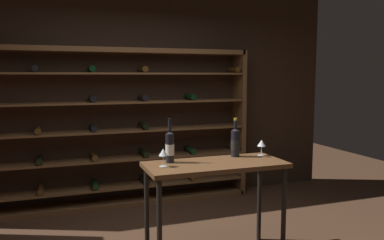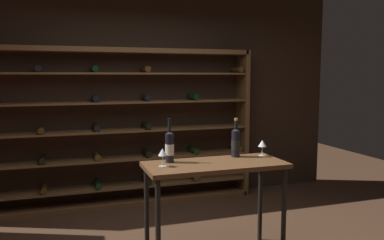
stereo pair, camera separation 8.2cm
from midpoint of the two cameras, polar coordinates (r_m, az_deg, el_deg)
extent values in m
cube|color=#332319|center=(5.27, -7.52, 4.40)|extent=(5.67, 0.10, 2.95)
cube|color=brown|center=(5.57, 7.74, -0.40)|extent=(0.06, 0.32, 2.00)
cube|color=brown|center=(5.03, -9.90, 9.91)|extent=(3.38, 0.32, 0.06)
cube|color=brown|center=(5.28, -9.49, -11.62)|extent=(3.38, 0.32, 0.06)
cube|color=brown|center=(5.22, -9.53, -9.37)|extent=(3.30, 0.32, 0.02)
cylinder|color=#4C3314|center=(5.15, -20.22, -9.26)|extent=(0.08, 0.30, 0.08)
cylinder|color=black|center=(5.17, -13.07, -8.98)|extent=(0.08, 0.30, 0.08)
cylinder|color=black|center=(5.26, -6.08, -8.57)|extent=(0.08, 0.30, 0.08)
cylinder|color=#4C3314|center=(5.43, 0.56, -8.07)|extent=(0.08, 0.30, 0.08)
cube|color=brown|center=(5.13, -9.61, -5.50)|extent=(3.30, 0.32, 0.02)
cylinder|color=black|center=(5.07, -20.38, -5.34)|extent=(0.08, 0.30, 0.08)
cylinder|color=#4C3314|center=(5.08, -13.18, -5.06)|extent=(0.08, 0.30, 0.08)
cylinder|color=black|center=(5.18, -6.13, -4.72)|extent=(0.08, 0.30, 0.08)
cylinder|color=black|center=(5.35, 0.57, -4.33)|extent=(0.08, 0.30, 0.08)
cylinder|color=#4C3314|center=(5.58, 6.77, -3.91)|extent=(0.08, 0.30, 0.08)
cube|color=brown|center=(5.07, -9.68, -1.51)|extent=(3.30, 0.32, 0.02)
cylinder|color=#4C3314|center=(5.01, -20.54, -1.29)|extent=(0.08, 0.30, 0.08)
cylinder|color=black|center=(5.03, -13.28, -1.03)|extent=(0.08, 0.30, 0.08)
cylinder|color=black|center=(5.12, -6.18, -0.76)|extent=(0.08, 0.30, 0.08)
cube|color=brown|center=(5.03, -9.76, 2.55)|extent=(3.30, 0.32, 0.02)
cylinder|color=black|center=(4.99, -13.39, 3.07)|extent=(0.08, 0.30, 0.08)
cylinder|color=black|center=(5.09, -6.23, 3.27)|extent=(0.08, 0.30, 0.08)
cylinder|color=black|center=(5.26, 0.58, 3.41)|extent=(0.08, 0.30, 0.08)
cube|color=brown|center=(5.02, -9.84, 6.66)|extent=(3.30, 0.32, 0.02)
cylinder|color=black|center=(4.97, -20.88, 6.97)|extent=(0.08, 0.30, 0.08)
cylinder|color=black|center=(4.98, -13.50, 7.21)|extent=(0.08, 0.30, 0.08)
cylinder|color=#4C3314|center=(5.08, -6.28, 7.33)|extent=(0.08, 0.30, 0.08)
cylinder|color=#4C3314|center=(5.49, 6.92, 7.26)|extent=(0.08, 0.30, 0.08)
cube|color=brown|center=(3.53, 4.04, -6.52)|extent=(1.26, 0.54, 0.04)
cylinder|color=black|center=(3.29, -4.21, -15.65)|extent=(0.04, 0.04, 0.85)
cylinder|color=black|center=(3.72, 13.80, -13.13)|extent=(0.04, 0.04, 0.85)
cylinder|color=black|center=(3.69, -5.94, -13.16)|extent=(0.04, 0.04, 0.85)
cylinder|color=black|center=(4.08, 10.45, -11.29)|extent=(0.04, 0.04, 0.85)
cylinder|color=black|center=(3.51, -2.60, -4.09)|extent=(0.08, 0.08, 0.26)
cone|color=black|center=(3.48, -2.61, -1.80)|extent=(0.08, 0.08, 0.03)
cylinder|color=black|center=(3.48, -2.62, -0.86)|extent=(0.03, 0.03, 0.09)
cylinder|color=black|center=(3.47, -2.62, 0.05)|extent=(0.03, 0.03, 0.02)
cylinder|color=silver|center=(3.51, -2.60, -4.30)|extent=(0.08, 0.08, 0.10)
cylinder|color=black|center=(3.77, 6.98, -3.44)|extent=(0.08, 0.08, 0.25)
cone|color=black|center=(3.75, 7.01, -1.37)|extent=(0.08, 0.08, 0.03)
cylinder|color=black|center=(3.75, 7.02, -0.62)|extent=(0.03, 0.03, 0.08)
cylinder|color=#B7932D|center=(3.74, 7.03, 0.10)|extent=(0.03, 0.03, 0.02)
cylinder|color=black|center=(3.78, 6.98, -3.63)|extent=(0.09, 0.09, 0.10)
cylinder|color=silver|center=(3.38, -3.58, -6.70)|extent=(0.07, 0.07, 0.00)
cylinder|color=silver|center=(3.37, -3.59, -5.92)|extent=(0.01, 0.01, 0.09)
cone|color=silver|center=(3.35, -3.60, -4.66)|extent=(0.08, 0.08, 0.06)
cylinder|color=#590A14|center=(3.35, -3.60, -4.89)|extent=(0.04, 0.04, 0.02)
cylinder|color=silver|center=(3.88, 10.73, -5.08)|extent=(0.07, 0.07, 0.00)
cylinder|color=silver|center=(3.87, 10.74, -4.42)|extent=(0.01, 0.01, 0.09)
cone|color=silver|center=(3.86, 10.76, -3.34)|extent=(0.08, 0.08, 0.06)
cylinder|color=#590A14|center=(3.86, 10.76, -3.54)|extent=(0.04, 0.04, 0.02)
camera|label=1|loc=(0.04, -89.34, 0.07)|focal=36.77mm
camera|label=2|loc=(0.04, 90.66, -0.07)|focal=36.77mm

